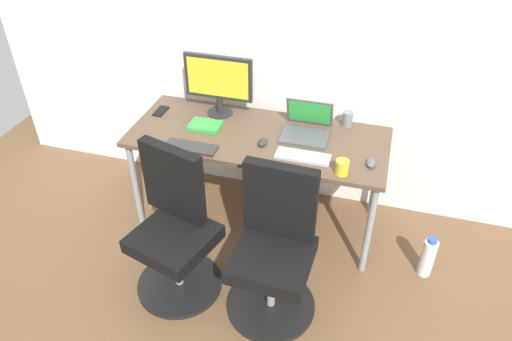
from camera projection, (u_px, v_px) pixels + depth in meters
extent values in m
plane|color=brown|center=(258.00, 217.00, 3.64)|extent=(5.28, 5.28, 0.00)
cube|color=white|center=(276.00, 29.00, 3.20)|extent=(4.40, 0.04, 2.60)
cube|color=brown|center=(258.00, 137.00, 3.22)|extent=(1.71, 0.70, 0.03)
cylinder|color=gray|center=(136.00, 186.00, 3.38)|extent=(0.04, 0.04, 0.70)
cylinder|color=gray|center=(369.00, 230.00, 3.02)|extent=(0.04, 0.04, 0.70)
cylinder|color=gray|center=(171.00, 141.00, 3.85)|extent=(0.04, 0.04, 0.70)
cylinder|color=gray|center=(377.00, 175.00, 3.49)|extent=(0.04, 0.04, 0.70)
cylinder|color=black|center=(180.00, 284.00, 3.11)|extent=(0.54, 0.54, 0.03)
cylinder|color=gray|center=(177.00, 264.00, 3.00)|extent=(0.05, 0.05, 0.34)
cube|color=black|center=(174.00, 239.00, 2.87)|extent=(0.55, 0.55, 0.09)
cube|color=black|center=(173.00, 182.00, 2.85)|extent=(0.42, 0.19, 0.48)
cylinder|color=black|center=(271.00, 305.00, 2.98)|extent=(0.54, 0.54, 0.03)
cylinder|color=gray|center=(271.00, 285.00, 2.87)|extent=(0.05, 0.05, 0.34)
cube|color=black|center=(272.00, 260.00, 2.74)|extent=(0.46, 0.46, 0.09)
cube|color=black|center=(280.00, 201.00, 2.71)|extent=(0.42, 0.09, 0.48)
cylinder|color=white|center=(428.00, 258.00, 3.12)|extent=(0.09, 0.09, 0.28)
cylinder|color=#2D59B2|center=(433.00, 241.00, 3.03)|extent=(0.06, 0.06, 0.03)
cylinder|color=#262626|center=(220.00, 112.00, 3.44)|extent=(0.18, 0.18, 0.01)
cylinder|color=#262626|center=(220.00, 105.00, 3.41)|extent=(0.04, 0.04, 0.11)
cube|color=#262626|center=(218.00, 77.00, 3.28)|extent=(0.48, 0.03, 0.31)
cube|color=yellow|center=(218.00, 78.00, 3.27)|extent=(0.43, 0.00, 0.26)
cube|color=#4C4C51|center=(304.00, 137.00, 3.17)|extent=(0.31, 0.22, 0.02)
cube|color=#4C4C51|center=(310.00, 112.00, 3.22)|extent=(0.31, 0.07, 0.20)
cube|color=green|center=(309.00, 112.00, 3.21)|extent=(0.28, 0.06, 0.17)
cube|color=#2D2D2D|center=(191.00, 147.00, 3.08)|extent=(0.34, 0.12, 0.02)
cube|color=#B7B7B7|center=(303.00, 157.00, 2.99)|extent=(0.34, 0.12, 0.02)
ellipsoid|color=#2D2D2D|center=(263.00, 142.00, 3.11)|extent=(0.06, 0.10, 0.03)
ellipsoid|color=#515156|center=(371.00, 163.00, 2.93)|extent=(0.06, 0.10, 0.03)
cylinder|color=yellow|center=(342.00, 167.00, 2.84)|extent=(0.08, 0.08, 0.09)
cylinder|color=slate|center=(348.00, 119.00, 3.28)|extent=(0.07, 0.07, 0.10)
cube|color=black|center=(161.00, 111.00, 3.46)|extent=(0.07, 0.14, 0.01)
cube|color=green|center=(205.00, 125.00, 3.29)|extent=(0.21, 0.15, 0.03)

